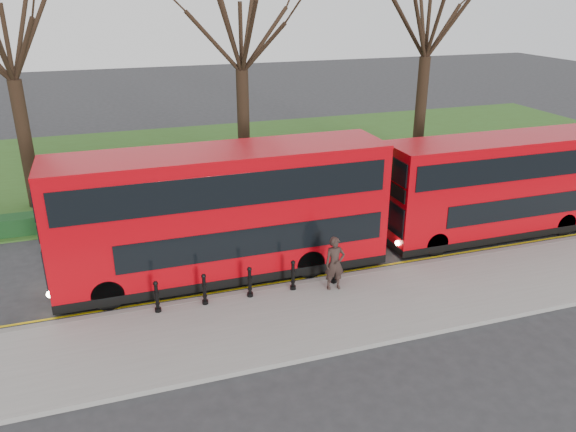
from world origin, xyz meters
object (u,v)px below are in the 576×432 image
object	(u,v)px
bollard_row	(250,283)
bus_rear	(503,186)
bus_lead	(223,214)
pedestrian	(335,263)

from	to	relation	value
bollard_row	bus_rear	size ratio (longest dim) A/B	0.59
bollard_row	bus_lead	world-z (taller)	bus_lead
bus_lead	pedestrian	xyz separation A→B (m)	(3.15, -2.44, -1.21)
bollard_row	pedestrian	world-z (taller)	pedestrian
bus_lead	bollard_row	bearing A→B (deg)	-79.94
bollard_row	bus_rear	bearing A→B (deg)	10.49
bus_lead	pedestrian	distance (m)	4.16
bus_lead	bus_rear	size ratio (longest dim) A/B	1.12
bollard_row	pedestrian	xyz separation A→B (m)	(2.78, -0.37, 0.42)
bus_lead	pedestrian	bearing A→B (deg)	-37.72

